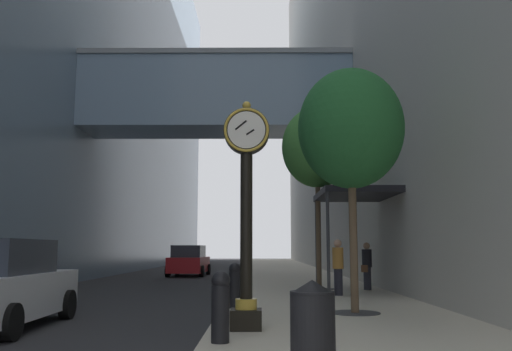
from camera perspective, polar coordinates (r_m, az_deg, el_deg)
The scene contains 13 objects.
ground_plane at distance 31.63m, azimuth -1.36°, elevation -10.57°, with size 110.00×110.00×0.00m, color #262628.
sidewalk_right at distance 34.65m, azimuth 3.24°, elevation -10.19°, with size 5.30×80.00×0.14m, color #BCB29E.
building_block_left at distance 39.87m, azimuth -19.35°, elevation 15.04°, with size 22.21×80.00×33.51m.
street_clock at distance 9.76m, azimuth -1.03°, elevation -2.77°, with size 0.84×0.55×4.13m.
bollard_nearest at distance 8.44m, azimuth -3.78°, elevation -13.49°, with size 0.29×0.29×1.07m.
bollard_third at distance 13.21m, azimuth -2.28°, elevation -11.42°, with size 0.29×0.29×1.07m.
street_tree_near at distance 12.63m, azimuth 9.99°, elevation 4.84°, with size 2.42×2.42×5.55m.
street_tree_mid_near at distance 19.69m, azimuth 6.49°, elevation 2.93°, with size 2.56×2.56×6.55m.
trash_bin at distance 6.46m, azimuth 6.02°, elevation -15.46°, with size 0.53×0.53×1.05m.
pedestrian_walking at distance 19.36m, azimuth 11.66°, elevation -9.25°, with size 0.48×0.52×1.63m.
pedestrian_by_clock at distance 16.90m, azimuth 8.68°, elevation -9.40°, with size 0.44×0.44×1.70m.
storefront_awning at distance 18.16m, azimuth 10.30°, elevation -2.15°, with size 2.40×3.60×3.30m.
car_red_near at distance 31.57m, azimuth -7.11°, elevation -8.99°, with size 2.22×4.19×1.74m.
Camera 1 is at (0.91, -4.58, 1.55)m, focal length 37.79 mm.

